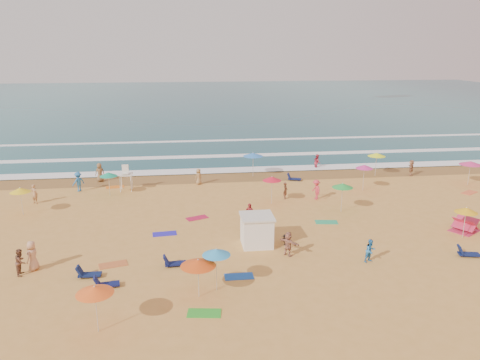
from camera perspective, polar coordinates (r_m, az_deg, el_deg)
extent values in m
plane|color=gold|center=(36.84, 1.93, -4.75)|extent=(220.00, 220.00, 0.00)
cube|color=#0C4756|center=(118.89, -4.47, 9.51)|extent=(220.00, 140.00, 0.18)
plane|color=olive|center=(48.63, -0.36, 0.39)|extent=(220.00, 220.00, 0.00)
cube|color=white|center=(51.00, -0.69, 1.24)|extent=(200.00, 2.20, 0.05)
cube|color=white|center=(57.77, -1.47, 2.97)|extent=(200.00, 1.60, 0.05)
cube|color=white|center=(67.51, -2.31, 4.84)|extent=(200.00, 1.20, 0.05)
cube|color=white|center=(31.79, 2.06, -6.24)|extent=(2.00, 2.00, 2.00)
cube|color=silver|center=(31.40, 2.08, -4.45)|extent=(2.20, 2.20, 0.12)
imported|color=black|center=(32.07, 5.52, -7.21)|extent=(0.77, 1.68, 0.85)
cone|color=#3099D9|center=(25.60, -2.90, -8.76)|extent=(1.55, 1.55, 0.35)
cone|color=#FF5E1A|center=(23.10, -17.30, -12.67)|extent=(1.75, 1.75, 0.35)
cone|color=#DB308E|center=(44.97, 14.93, 1.59)|extent=(1.61, 1.61, 0.35)
cone|color=#13A173|center=(43.60, -15.75, 0.67)|extent=(1.57, 1.57, 0.35)
cone|color=#EFFF1A|center=(50.51, 16.33, 2.99)|extent=(1.83, 1.83, 0.35)
cone|color=green|center=(38.54, 12.40, -0.64)|extent=(1.68, 1.68, 0.35)
cone|color=#DF4B12|center=(25.14, -5.13, -10.02)|extent=(1.90, 1.90, 0.35)
cone|color=#3079D8|center=(48.28, 1.61, 3.12)|extent=(2.05, 2.05, 0.35)
cone|color=#DA3073|center=(50.50, 26.30, 1.88)|extent=(2.07, 2.07, 0.35)
cone|color=red|center=(39.72, 3.91, 0.18)|extent=(1.59, 1.59, 0.35)
cone|color=yellow|center=(40.86, -25.23, -1.11)|extent=(1.59, 1.59, 0.35)
cone|color=#EEA914|center=(36.16, 25.87, -3.31)|extent=(1.55, 1.55, 0.35)
cube|color=#0E1B48|center=(29.20, -17.83, -10.91)|extent=(1.31, 0.58, 0.34)
cube|color=#0F154B|center=(27.80, -15.83, -12.16)|extent=(1.37, 0.74, 0.34)
cube|color=#0E1548|center=(29.42, -7.85, -10.05)|extent=(1.33, 0.64, 0.34)
cube|color=#0F1A4B|center=(33.76, 26.13, -8.11)|extent=(1.39, 0.83, 0.34)
cube|color=#0E184A|center=(47.56, 6.67, 0.14)|extent=(1.41, 0.94, 0.34)
cube|color=#281FC3|center=(34.34, -9.18, -6.49)|extent=(1.77, 1.01, 0.03)
cube|color=green|center=(24.61, -4.39, -15.88)|extent=(1.80, 1.09, 0.03)
cube|color=orange|center=(46.66, -14.99, -0.81)|extent=(1.83, 1.16, 0.03)
cube|color=#C5612E|center=(30.40, -15.20, -9.92)|extent=(1.86, 1.26, 0.03)
cube|color=#B4163E|center=(37.10, -5.26, -4.63)|extent=(1.90, 1.44, 0.03)
cube|color=blue|center=(27.98, -0.13, -11.67)|extent=(1.70, 0.86, 0.03)
cube|color=#279F69|center=(36.70, 10.49, -5.07)|extent=(1.81, 1.10, 0.03)
cube|color=#E86336|center=(48.24, 26.16, -1.38)|extent=(1.90, 1.64, 0.03)
imported|color=brown|center=(30.74, -25.17, -9.01)|extent=(0.62, 0.79, 1.61)
imported|color=brown|center=(41.61, 5.56, -1.28)|extent=(0.54, 0.64, 1.50)
imported|color=#E03847|center=(41.78, 9.27, -1.16)|extent=(0.88, 1.26, 1.77)
imported|color=#A9724E|center=(52.14, 20.14, 1.41)|extent=(1.10, 1.61, 1.67)
imported|color=#B17E52|center=(43.85, -23.76, -1.55)|extent=(0.74, 0.66, 1.71)
imported|color=#AB824F|center=(45.96, -5.07, 0.43)|extent=(0.92, 0.86, 1.58)
imported|color=#2A7FC6|center=(30.54, 15.62, -8.31)|extent=(0.89, 0.80, 1.50)
imported|color=#B72D41|center=(52.76, 9.38, 2.15)|extent=(0.75, 0.94, 1.83)
imported|color=brown|center=(48.77, -16.73, 0.90)|extent=(1.09, 0.93, 1.88)
imported|color=#2670B4|center=(46.05, -19.11, -0.19)|extent=(1.35, 1.31, 1.85)
imported|color=tan|center=(31.00, -23.98, -8.42)|extent=(0.80, 1.03, 1.85)
imported|color=#B5775F|center=(30.44, 5.89, -7.74)|extent=(1.35, 1.44, 1.62)
imported|color=#B62D36|center=(35.70, 1.17, -4.07)|extent=(0.90, 0.95, 1.58)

